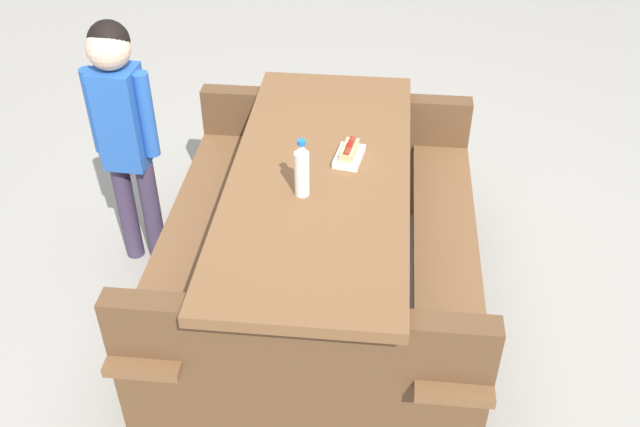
# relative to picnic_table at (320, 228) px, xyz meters

# --- Properties ---
(ground_plane) EXTENTS (30.00, 30.00, 0.00)m
(ground_plane) POSITION_rel_picnic_table_xyz_m (0.00, 0.00, -0.44)
(ground_plane) COLOR gray
(ground_plane) RESTS_ON ground
(picnic_table) EXTENTS (1.85, 1.47, 0.75)m
(picnic_table) POSITION_rel_picnic_table_xyz_m (0.00, 0.00, 0.00)
(picnic_table) COLOR brown
(picnic_table) RESTS_ON ground
(soda_bottle) EXTENTS (0.06, 0.06, 0.25)m
(soda_bottle) POSITION_rel_picnic_table_xyz_m (-0.17, 0.06, 0.42)
(soda_bottle) COLOR silver
(soda_bottle) RESTS_ON picnic_table
(hotdog_tray) EXTENTS (0.20, 0.14, 0.08)m
(hotdog_tray) POSITION_rel_picnic_table_xyz_m (0.10, -0.12, 0.34)
(hotdog_tray) COLOR white
(hotdog_tray) RESTS_ON picnic_table
(child_in_coat) EXTENTS (0.20, 0.31, 1.28)m
(child_in_coat) POSITION_rel_picnic_table_xyz_m (0.28, 0.92, 0.37)
(child_in_coat) COLOR #3F334C
(child_in_coat) RESTS_ON ground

